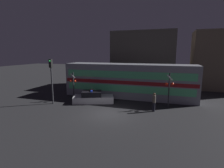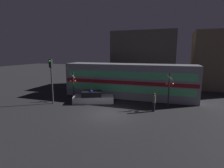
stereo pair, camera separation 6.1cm
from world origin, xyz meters
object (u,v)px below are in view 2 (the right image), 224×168
Objects in this scene: train at (129,81)px; traffic_light_corner at (51,74)px; pedestrian at (154,102)px; crossing_signal_near at (169,88)px; police_car at (93,98)px.

train is 3.30× the size of traffic_light_corner.
crossing_signal_near reaches higher than pedestrian.
traffic_light_corner is (-12.13, -2.33, 1.13)m from crossing_signal_near.
train is 6.09m from pedestrian.
pedestrian is 2.33m from crossing_signal_near.
crossing_signal_near is at bearing 49.67° from pedestrian.
crossing_signal_near is 12.40m from traffic_light_corner.
crossing_signal_near is (1.30, 1.53, 1.18)m from pedestrian.
pedestrian is (6.82, -1.07, 0.41)m from police_car.
pedestrian is at bearing -29.82° from police_car.
traffic_light_corner is (-4.00, -1.87, 2.72)m from police_car.
train is 5.86m from crossing_signal_near.
train is at bearing 37.60° from traffic_light_corner.
pedestrian reaches higher than police_car.
police_car is 6.92m from pedestrian.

